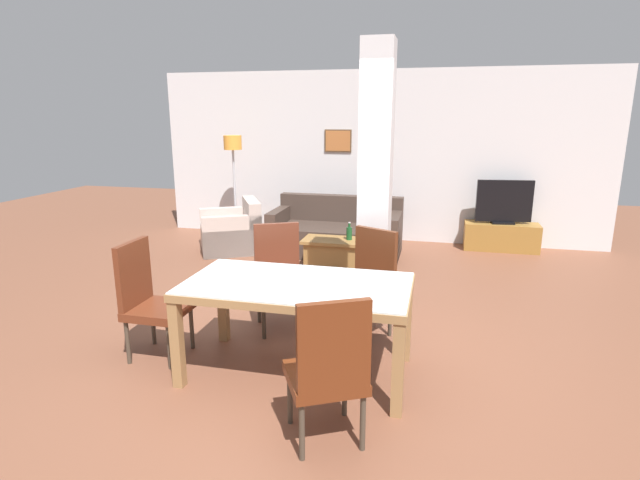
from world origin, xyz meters
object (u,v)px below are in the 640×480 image
(dining_chair_head_left, at_px, (148,297))
(dining_chair_far_right, at_px, (368,281))
(bottle, at_px, (349,233))
(tv_screen, at_px, (504,202))
(armchair, at_px, (233,233))
(floor_lamp, at_px, (233,154))
(dining_table, at_px, (297,301))
(dining_chair_near_right, at_px, (328,368))
(coffee_table, at_px, (332,255))
(tv_stand, at_px, (501,237))
(dining_chair_far_left, at_px, (279,274))
(sofa, at_px, (336,234))

(dining_chair_head_left, distance_m, dining_chair_far_right, 1.93)
(bottle, bearing_deg, dining_chair_far_right, -74.69)
(dining_chair_head_left, distance_m, tv_screen, 5.43)
(armchair, bearing_deg, floor_lamp, -10.42)
(dining_table, height_order, bottle, dining_table)
(dining_chair_far_right, distance_m, floor_lamp, 4.14)
(armchair, height_order, bottle, armchair)
(dining_chair_near_right, xyz_separation_m, bottle, (-0.51, 3.52, -0.00))
(dining_chair_head_left, relative_size, coffee_table, 1.31)
(dining_table, xyz_separation_m, dining_chair_head_left, (-1.30, 0.00, -0.08))
(dining_table, height_order, tv_stand, dining_table)
(dining_table, distance_m, coffee_table, 2.71)
(armchair, relative_size, tv_stand, 1.05)
(dining_table, xyz_separation_m, tv_screen, (1.99, 4.32, 0.12))
(dining_chair_far_left, height_order, floor_lamp, floor_lamp)
(dining_chair_far_left, bearing_deg, floor_lamp, -87.18)
(dining_table, height_order, dining_chair_near_right, dining_chair_near_right)
(dining_chair_near_right, xyz_separation_m, coffee_table, (-0.72, 3.50, -0.30))
(dining_chair_head_left, distance_m, sofa, 3.69)
(floor_lamp, bearing_deg, bottle, -30.60)
(dining_chair_head_left, xyz_separation_m, coffee_table, (1.01, 2.67, -0.30))
(armchair, height_order, tv_stand, armchair)
(dining_chair_far_left, distance_m, tv_stand, 4.24)
(dining_chair_far_right, bearing_deg, armchair, -19.01)
(dining_chair_near_right, xyz_separation_m, floor_lamp, (-2.61, 4.76, 0.88))
(dining_chair_far_right, bearing_deg, tv_screen, -87.10)
(sofa, xyz_separation_m, tv_stand, (2.41, 0.75, -0.08))
(dining_chair_far_right, relative_size, sofa, 0.53)
(dining_chair_near_right, distance_m, tv_screen, 5.38)
(dining_chair_head_left, relative_size, bottle, 4.32)
(dining_chair_far_right, distance_m, armchair, 3.48)
(tv_stand, bearing_deg, dining_chair_far_left, -124.88)
(sofa, height_order, floor_lamp, floor_lamp)
(dining_chair_far_left, height_order, armchair, dining_chair_far_left)
(sofa, relative_size, bottle, 8.17)
(dining_chair_head_left, bearing_deg, coffee_table, 159.29)
(armchair, relative_size, floor_lamp, 0.68)
(dining_chair_near_right, bearing_deg, dining_chair_head_left, 126.94)
(dining_chair_head_left, height_order, sofa, dining_chair_head_left)
(bottle, distance_m, floor_lamp, 2.60)
(dining_chair_near_right, relative_size, floor_lamp, 0.59)
(dining_chair_far_right, relative_size, floor_lamp, 0.59)
(dining_chair_far_left, relative_size, tv_stand, 0.92)
(coffee_table, bearing_deg, dining_chair_near_right, -78.30)
(sofa, xyz_separation_m, armchair, (-1.56, -0.23, -0.01))
(dining_chair_head_left, bearing_deg, armchair, -168.51)
(sofa, xyz_separation_m, floor_lamp, (-1.75, 0.36, 1.13))
(bottle, bearing_deg, armchair, 161.17)
(tv_screen, distance_m, floor_lamp, 4.23)
(dining_chair_head_left, distance_m, tv_stand, 5.44)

